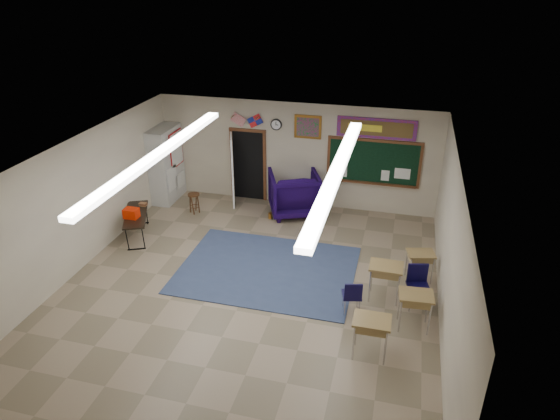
% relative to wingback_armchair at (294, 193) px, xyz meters
% --- Properties ---
extents(floor, '(9.00, 9.00, 0.00)m').
position_rel_wingback_armchair_xyz_m(floor, '(-0.13, -3.84, -0.61)').
color(floor, gray).
rests_on(floor, ground).
extents(back_wall, '(8.00, 0.04, 3.00)m').
position_rel_wingback_armchair_xyz_m(back_wall, '(-0.13, 0.66, 0.89)').
color(back_wall, beige).
rests_on(back_wall, floor).
extents(front_wall, '(8.00, 0.04, 3.00)m').
position_rel_wingback_armchair_xyz_m(front_wall, '(-0.13, -8.34, 0.89)').
color(front_wall, beige).
rests_on(front_wall, floor).
extents(left_wall, '(0.04, 9.00, 3.00)m').
position_rel_wingback_armchair_xyz_m(left_wall, '(-4.13, -3.84, 0.89)').
color(left_wall, beige).
rests_on(left_wall, floor).
extents(right_wall, '(0.04, 9.00, 3.00)m').
position_rel_wingback_armchair_xyz_m(right_wall, '(3.87, -3.84, 0.89)').
color(right_wall, beige).
rests_on(right_wall, floor).
extents(ceiling, '(8.00, 9.00, 0.04)m').
position_rel_wingback_armchair_xyz_m(ceiling, '(-0.13, -3.84, 2.39)').
color(ceiling, silver).
rests_on(ceiling, back_wall).
extents(area_rug, '(4.00, 3.00, 0.02)m').
position_rel_wingback_armchair_xyz_m(area_rug, '(0.07, -3.04, -0.60)').
color(area_rug, '#354264').
rests_on(area_rug, floor).
extents(fluorescent_strips, '(3.86, 6.00, 0.10)m').
position_rel_wingback_armchair_xyz_m(fluorescent_strips, '(-0.13, -3.84, 2.33)').
color(fluorescent_strips, white).
rests_on(fluorescent_strips, ceiling).
extents(doorway, '(1.10, 0.89, 2.16)m').
position_rel_wingback_armchair_xyz_m(doorway, '(-1.63, 0.51, 0.44)').
color(doorway, black).
rests_on(doorway, back_wall).
extents(chalkboard, '(2.55, 0.14, 1.30)m').
position_rel_wingback_armchair_xyz_m(chalkboard, '(2.07, 0.62, 0.85)').
color(chalkboard, brown).
rests_on(chalkboard, back_wall).
extents(bulletin_board, '(2.10, 0.05, 0.55)m').
position_rel_wingback_armchair_xyz_m(bulletin_board, '(2.07, 0.63, 1.84)').
color(bulletin_board, red).
rests_on(bulletin_board, back_wall).
extents(framed_art_print, '(0.75, 0.05, 0.65)m').
position_rel_wingback_armchair_xyz_m(framed_art_print, '(0.22, 0.63, 1.74)').
color(framed_art_print, '#9C611E').
rests_on(framed_art_print, back_wall).
extents(wall_clock, '(0.32, 0.05, 0.32)m').
position_rel_wingback_armchair_xyz_m(wall_clock, '(-0.68, 0.63, 1.74)').
color(wall_clock, black).
rests_on(wall_clock, back_wall).
extents(wall_flags, '(1.16, 0.06, 0.70)m').
position_rel_wingback_armchair_xyz_m(wall_flags, '(-1.53, 0.60, 1.87)').
color(wall_flags, red).
rests_on(wall_flags, back_wall).
extents(storage_cabinet, '(0.59, 1.25, 2.20)m').
position_rel_wingback_armchair_xyz_m(storage_cabinet, '(-3.84, 0.01, 0.48)').
color(storage_cabinet, '#B8B8B3').
rests_on(storage_cabinet, floor).
extents(wingback_armchair, '(1.72, 1.75, 1.23)m').
position_rel_wingback_armchair_xyz_m(wingback_armchair, '(0.00, 0.00, 0.00)').
color(wingback_armchair, black).
rests_on(wingback_armchair, floor).
extents(student_chair_reading, '(0.49, 0.49, 0.73)m').
position_rel_wingback_armchair_xyz_m(student_chair_reading, '(-0.19, -0.19, -0.25)').
color(student_chair_reading, black).
rests_on(student_chair_reading, floor).
extents(student_chair_desk_a, '(0.47, 0.47, 0.78)m').
position_rel_wingback_armchair_xyz_m(student_chair_desk_a, '(2.14, -4.11, -0.22)').
color(student_chair_desk_a, black).
rests_on(student_chair_desk_a, floor).
extents(student_chair_desk_b, '(0.55, 0.55, 0.91)m').
position_rel_wingback_armchair_xyz_m(student_chair_desk_b, '(3.42, -3.60, -0.16)').
color(student_chair_desk_b, black).
rests_on(student_chair_desk_b, floor).
extents(student_desk_front_left, '(0.69, 0.52, 0.82)m').
position_rel_wingback_armchair_xyz_m(student_desk_front_left, '(2.74, -3.48, -0.16)').
color(student_desk_front_left, olive).
rests_on(student_desk_front_left, floor).
extents(student_desk_front_right, '(0.67, 0.57, 0.70)m').
position_rel_wingback_armchair_xyz_m(student_desk_front_right, '(3.44, -2.58, -0.22)').
color(student_desk_front_right, olive).
rests_on(student_desk_front_right, floor).
extents(student_desk_back_left, '(0.66, 0.50, 0.79)m').
position_rel_wingback_armchair_xyz_m(student_desk_back_left, '(2.61, -5.27, -0.17)').
color(student_desk_back_left, olive).
rests_on(student_desk_back_left, floor).
extents(student_desk_back_right, '(0.68, 0.54, 0.77)m').
position_rel_wingback_armchair_xyz_m(student_desk_back_right, '(3.36, -4.28, -0.18)').
color(student_desk_back_right, olive).
rests_on(student_desk_back_right, floor).
extents(folding_table, '(1.14, 1.65, 0.90)m').
position_rel_wingback_armchair_xyz_m(folding_table, '(-3.60, -2.35, -0.26)').
color(folding_table, black).
rests_on(folding_table, floor).
extents(wooden_stool, '(0.33, 0.33, 0.58)m').
position_rel_wingback_armchair_xyz_m(wooden_stool, '(-2.73, -0.69, -0.31)').
color(wooden_stool, '#4B2816').
rests_on(wooden_stool, floor).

